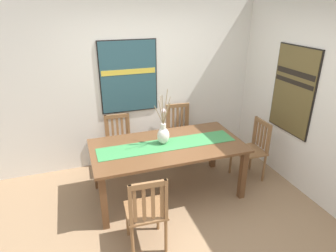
# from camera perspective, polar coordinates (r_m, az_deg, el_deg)

# --- Properties ---
(ground_plane) EXTENTS (6.40, 6.40, 0.03)m
(ground_plane) POSITION_cam_1_polar(r_m,az_deg,el_deg) (3.82, 3.98, -18.57)
(ground_plane) COLOR #8E7051
(wall_back) EXTENTS (6.40, 0.12, 2.70)m
(wall_back) POSITION_cam_1_polar(r_m,az_deg,el_deg) (4.77, -4.21, 8.82)
(wall_back) COLOR silver
(wall_back) RESTS_ON ground_plane
(wall_side) EXTENTS (0.12, 6.40, 2.70)m
(wall_side) POSITION_cam_1_polar(r_m,az_deg,el_deg) (4.16, 29.03, 3.75)
(wall_side) COLOR silver
(wall_side) RESTS_ON ground_plane
(dining_table) EXTENTS (2.03, 1.04, 0.76)m
(dining_table) POSITION_cam_1_polar(r_m,az_deg,el_deg) (3.95, -0.11, -4.90)
(dining_table) COLOR brown
(dining_table) RESTS_ON ground_plane
(table_runner) EXTENTS (1.87, 0.36, 0.01)m
(table_runner) POSITION_cam_1_polar(r_m,az_deg,el_deg) (3.91, -0.12, -3.65)
(table_runner) COLOR #388447
(table_runner) RESTS_ON dining_table
(centerpiece_vase) EXTENTS (0.23, 0.31, 0.77)m
(centerpiece_vase) POSITION_cam_1_polar(r_m,az_deg,el_deg) (3.87, -0.92, -1.44)
(centerpiece_vase) COLOR silver
(centerpiece_vase) RESTS_ON dining_table
(chair_0) EXTENTS (0.45, 0.45, 0.96)m
(chair_0) POSITION_cam_1_polar(r_m,az_deg,el_deg) (4.92, 2.26, -1.11)
(chair_0) COLOR brown
(chair_0) RESTS_ON ground_plane
(chair_1) EXTENTS (0.43, 0.43, 0.90)m
(chair_1) POSITION_cam_1_polar(r_m,az_deg,el_deg) (4.68, -9.53, -3.04)
(chair_1) COLOR brown
(chair_1) RESTS_ON ground_plane
(chair_2) EXTENTS (0.43, 0.43, 0.93)m
(chair_2) POSITION_cam_1_polar(r_m,az_deg,el_deg) (4.58, 16.24, -4.19)
(chair_2) COLOR brown
(chair_2) RESTS_ON ground_plane
(chair_3) EXTENTS (0.44, 0.44, 0.94)m
(chair_3) POSITION_cam_1_polar(r_m,az_deg,el_deg) (3.20, -4.26, -16.35)
(chair_3) COLOR brown
(chair_3) RESTS_ON ground_plane
(painting_on_back_wall) EXTENTS (0.90, 0.05, 1.13)m
(painting_on_back_wall) POSITION_cam_1_polar(r_m,az_deg,el_deg) (4.61, -7.71, 9.53)
(painting_on_back_wall) COLOR black
(painting_on_side_wall) EXTENTS (0.05, 0.79, 1.24)m
(painting_on_side_wall) POSITION_cam_1_polar(r_m,az_deg,el_deg) (4.48, 23.38, 6.37)
(painting_on_side_wall) COLOR black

